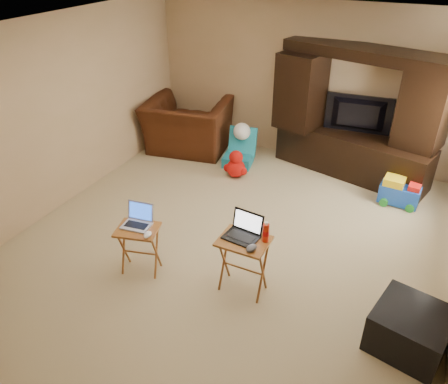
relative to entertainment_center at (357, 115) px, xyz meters
The scene contains 19 objects.
floor 2.78m from the entertainment_center, 111.60° to the right, with size 5.50×5.50×0.00m, color beige.
ceiling 3.01m from the entertainment_center, 111.60° to the right, with size 5.50×5.50×0.00m, color silver.
wall_back 1.05m from the entertainment_center, 161.00° to the left, with size 5.00×5.00×0.00m, color tan.
wall_front 5.26m from the entertainment_center, 100.50° to the right, with size 5.00×5.00×0.00m, color tan.
wall_left 4.23m from the entertainment_center, 145.01° to the right, with size 5.50×5.50×0.00m, color tan.
entertainment_center is the anchor object (origin of this frame).
television 0.08m from the entertainment_center, 90.00° to the left, with size 1.00×0.13×0.57m, color black.
recliner 2.82m from the entertainment_center, behind, with size 1.37×1.19×0.89m, color #461E0F.
child_rocker 1.91m from the entertainment_center, 164.14° to the right, with size 0.45×0.52×0.60m, color teal, non-canonical shape.
plush_toy 1.96m from the entertainment_center, 150.78° to the right, with size 0.40×0.34×0.45m, color red, non-canonical shape.
push_toy 1.30m from the entertainment_center, 37.59° to the right, with size 0.54×0.39×0.41m, color blue, non-canonical shape.
ottoman 3.50m from the entertainment_center, 69.54° to the right, with size 0.64×0.64×0.41m, color black.
tray_table_left 3.81m from the entertainment_center, 115.82° to the right, with size 0.44×0.35×0.57m, color #A25F27.
tray_table_right 3.27m from the entertainment_center, 98.55° to the right, with size 0.50×0.40×0.65m, color #9E6626.
laptop_left 3.75m from the entertainment_center, 116.43° to the right, with size 0.30×0.25×0.24m, color #B5B6BA.
laptop_right 3.20m from the entertainment_center, 99.31° to the right, with size 0.34×0.28×0.24m, color black.
mouse_left 3.76m from the entertainment_center, 112.81° to the right, with size 0.07×0.12×0.05m, color silver.
mouse_right 3.32m from the entertainment_center, 96.01° to the right, with size 0.08×0.13×0.05m, color #414146.
water_bottle 3.11m from the entertainment_center, 95.11° to the right, with size 0.06×0.06×0.20m, color red.
Camera 1 is at (1.81, -4.02, 3.30)m, focal length 35.00 mm.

